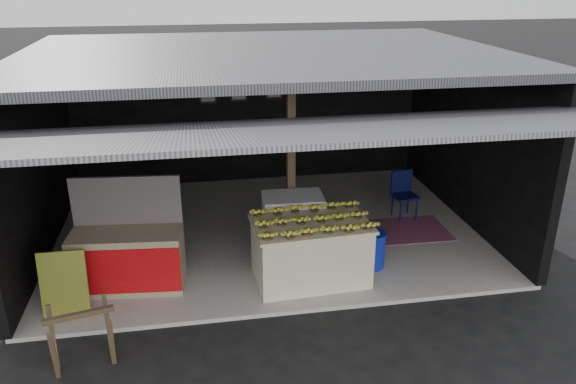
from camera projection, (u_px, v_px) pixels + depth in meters
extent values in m
plane|color=black|center=(294.00, 315.00, 7.25)|extent=(80.00, 80.00, 0.00)
cube|color=gray|center=(267.00, 230.00, 9.52)|extent=(7.00, 5.00, 0.06)
cube|color=black|center=(249.00, 110.00, 11.26)|extent=(7.00, 0.15, 2.90)
cube|color=black|center=(35.00, 158.00, 8.41)|extent=(0.15, 5.00, 2.90)
cube|color=black|center=(470.00, 136.00, 9.53)|extent=(0.15, 5.00, 2.90)
cube|color=#232326|center=(264.00, 54.00, 8.43)|extent=(7.20, 5.20, 0.12)
cube|color=#232326|center=(313.00, 130.00, 5.36)|extent=(7.40, 2.47, 0.48)
cube|color=#4E3B27|center=(291.00, 159.00, 8.48)|extent=(0.12, 0.12, 2.85)
cube|color=white|center=(311.00, 253.00, 7.81)|extent=(1.58, 1.00, 0.84)
cube|color=white|center=(311.00, 224.00, 7.65)|extent=(1.64, 1.07, 0.04)
cube|color=white|center=(293.00, 226.00, 8.46)|extent=(0.91, 0.63, 0.98)
cube|color=navy|center=(297.00, 232.00, 8.16)|extent=(0.69, 0.05, 0.30)
cube|color=#B21414|center=(297.00, 252.00, 8.29)|extent=(0.44, 0.04, 0.10)
cube|color=#998466|center=(128.00, 260.00, 7.64)|extent=(1.53, 0.78, 0.83)
cube|color=#B50C0F|center=(126.00, 272.00, 7.33)|extent=(1.47, 0.16, 0.65)
cube|color=white|center=(126.00, 272.00, 7.32)|extent=(0.50, 0.06, 0.17)
cube|color=#18224A|center=(124.00, 200.00, 7.61)|extent=(1.47, 0.19, 0.69)
cube|color=black|center=(64.00, 284.00, 7.02)|extent=(0.57, 0.17, 0.86)
cube|color=#4E3B27|center=(54.00, 356.00, 5.91)|extent=(0.11, 0.28, 0.72)
cube|color=#4E3B27|center=(112.00, 342.00, 6.12)|extent=(0.11, 0.28, 0.72)
cube|color=#4E3B27|center=(53.00, 337.00, 6.21)|extent=(0.11, 0.28, 0.72)
cube|color=#4E3B27|center=(108.00, 325.00, 6.42)|extent=(0.11, 0.28, 0.72)
cube|color=#4E3B27|center=(78.00, 315.00, 6.05)|extent=(0.73, 0.23, 0.06)
cylinder|color=#0E1F9D|center=(373.00, 251.00, 8.21)|extent=(0.35, 0.35, 0.52)
cylinder|color=#0A0E39|center=(400.00, 211.00, 9.66)|extent=(0.03, 0.03, 0.41)
cylinder|color=#0A0E39|center=(417.00, 209.00, 9.74)|extent=(0.03, 0.03, 0.41)
cylinder|color=#0A0E39|center=(392.00, 205.00, 9.94)|extent=(0.03, 0.03, 0.41)
cylinder|color=#0A0E39|center=(408.00, 203.00, 10.02)|extent=(0.03, 0.03, 0.41)
cube|color=#0A0E39|center=(405.00, 196.00, 9.76)|extent=(0.44, 0.44, 0.04)
cube|color=#0A0E39|center=(401.00, 181.00, 9.84)|extent=(0.39, 0.09, 0.42)
cube|color=maroon|center=(402.00, 230.00, 9.42)|extent=(1.52, 1.03, 0.01)
cube|color=black|center=(208.00, 93.00, 10.89)|extent=(0.32, 0.03, 0.42)
cube|color=#4C4C59|center=(208.00, 93.00, 10.87)|extent=(0.26, 0.02, 0.34)
cube|color=black|center=(239.00, 90.00, 10.98)|extent=(0.32, 0.03, 0.42)
cube|color=#4C4C59|center=(239.00, 91.00, 10.96)|extent=(0.26, 0.02, 0.34)
cube|color=black|center=(274.00, 88.00, 11.08)|extent=(0.32, 0.03, 0.42)
cube|color=#4C4C59|center=(274.00, 88.00, 11.06)|extent=(0.26, 0.02, 0.34)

